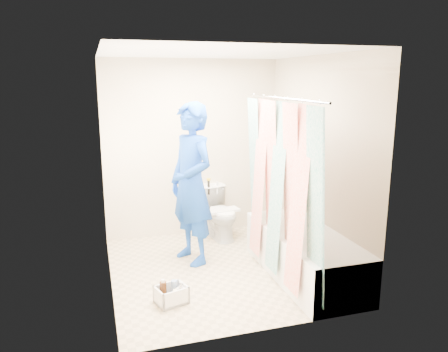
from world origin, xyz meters
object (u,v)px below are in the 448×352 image
object	(u,v)px
bathtub	(304,253)
cleaning_caddy	(172,295)
plumber	(192,184)
toilet	(220,213)

from	to	relation	value
bathtub	cleaning_caddy	xyz separation A→B (m)	(-1.50, -0.17, -0.19)
bathtub	plumber	bearing A→B (deg)	144.45
plumber	cleaning_caddy	world-z (taller)	plumber
plumber	toilet	bearing A→B (deg)	120.37
bathtub	cleaning_caddy	size ratio (longest dim) A/B	5.13
toilet	cleaning_caddy	world-z (taller)	toilet
bathtub	cleaning_caddy	bearing A→B (deg)	-173.47
toilet	plumber	bearing A→B (deg)	-138.70
toilet	plumber	world-z (taller)	plumber
plumber	cleaning_caddy	bearing A→B (deg)	-44.80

